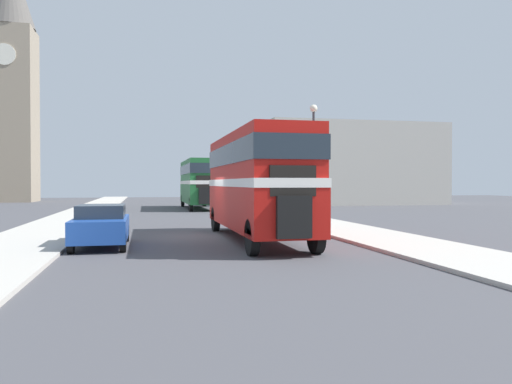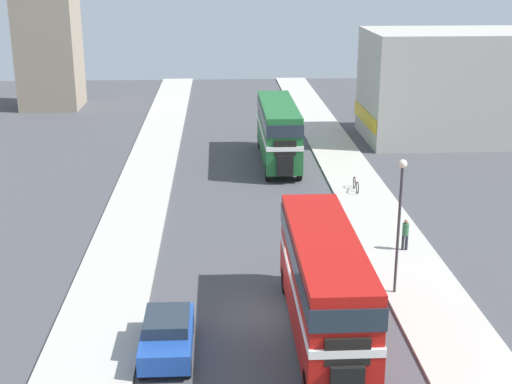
{
  "view_description": "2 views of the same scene",
  "coord_description": "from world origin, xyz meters",
  "views": [
    {
      "loc": [
        -2.46,
        -21.0,
        2.24
      ],
      "look_at": [
        1.83,
        -1.93,
        1.9
      ],
      "focal_mm": 35.0,
      "sensor_mm": 36.0,
      "label": 1
    },
    {
      "loc": [
        -1.95,
        -25.71,
        13.6
      ],
      "look_at": [
        0.0,
        10.99,
        1.64
      ],
      "focal_mm": 50.0,
      "sensor_mm": 36.0,
      "label": 2
    }
  ],
  "objects": [
    {
      "name": "car_parked_near",
      "position": [
        -3.94,
        -2.75,
        0.77
      ],
      "size": [
        1.8,
        3.96,
        1.48
      ],
      "color": "#1E479E",
      "rests_on": "ground_plane"
    },
    {
      "name": "ground_plane",
      "position": [
        0.0,
        0.0,
        0.0
      ],
      "size": [
        120.0,
        120.0,
        0.0
      ],
      "primitive_type": "plane",
      "color": "#47474C"
    },
    {
      "name": "pedestrian_walking",
      "position": [
        7.02,
        6.15,
        1.01
      ],
      "size": [
        0.32,
        0.32,
        1.57
      ],
      "color": "#282833",
      "rests_on": "sidewalk_right"
    },
    {
      "name": "bicycle_on_pavement",
      "position": [
        6.4,
        15.64,
        0.48
      ],
      "size": [
        0.05,
        1.76,
        0.78
      ],
      "color": "black",
      "rests_on": "sidewalk_right"
    },
    {
      "name": "sidewalk_right",
      "position": [
        6.75,
        0.0,
        0.06
      ],
      "size": [
        3.5,
        120.0,
        0.12
      ],
      "color": "#B7B2A8",
      "rests_on": "ground_plane"
    },
    {
      "name": "shop_building_block",
      "position": [
        19.08,
        28.99,
        4.25
      ],
      "size": [
        19.01,
        8.63,
        8.51
      ],
      "color": "#B2ADA3",
      "rests_on": "ground_plane"
    },
    {
      "name": "street_lamp",
      "position": [
        5.43,
        1.57,
        3.96
      ],
      "size": [
        0.36,
        0.36,
        5.86
      ],
      "color": "#38383D",
      "rests_on": "sidewalk_right"
    },
    {
      "name": "bus_distant",
      "position": [
        2.18,
        22.71,
        2.52
      ],
      "size": [
        2.37,
        10.7,
        4.22
      ],
      "color": "#1E602D",
      "rests_on": "ground_plane"
    },
    {
      "name": "double_decker_bus",
      "position": [
        1.83,
        -1.95,
        2.46
      ],
      "size": [
        2.38,
        10.21,
        4.11
      ],
      "color": "#B2140F",
      "rests_on": "ground_plane"
    },
    {
      "name": "sidewalk_left",
      "position": [
        -6.75,
        0.0,
        0.06
      ],
      "size": [
        3.5,
        120.0,
        0.12
      ],
      "color": "#B7B2A8",
      "rests_on": "ground_plane"
    }
  ]
}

